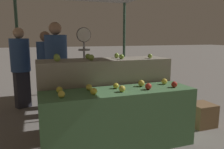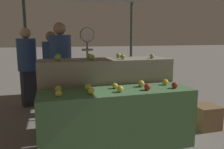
# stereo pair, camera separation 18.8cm
# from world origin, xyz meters

# --- Properties ---
(ground_plane) EXTENTS (60.00, 60.00, 0.00)m
(ground_plane) POSITION_xyz_m (0.00, 0.00, 0.00)
(ground_plane) COLOR slate
(display_counter_front) EXTENTS (1.95, 0.55, 0.77)m
(display_counter_front) POSITION_xyz_m (0.00, 0.00, 0.38)
(display_counter_front) COLOR #4C7A4C
(display_counter_front) RESTS_ON ground_plane
(display_counter_back) EXTENTS (1.95, 0.55, 1.10)m
(display_counter_back) POSITION_xyz_m (0.00, 0.60, 0.55)
(display_counter_back) COLOR gray
(display_counter_back) RESTS_ON ground_plane
(apple_front_0) EXTENTS (0.08, 0.08, 0.08)m
(apple_front_0) POSITION_xyz_m (-0.72, -0.11, 0.81)
(apple_front_0) COLOR yellow
(apple_front_0) RESTS_ON display_counter_front
(apple_front_1) EXTENTS (0.08, 0.08, 0.08)m
(apple_front_1) POSITION_xyz_m (-0.36, -0.11, 0.81)
(apple_front_1) COLOR gold
(apple_front_1) RESTS_ON display_counter_front
(apple_front_2) EXTENTS (0.08, 0.08, 0.08)m
(apple_front_2) POSITION_xyz_m (-0.00, -0.10, 0.81)
(apple_front_2) COLOR gold
(apple_front_2) RESTS_ON display_counter_front
(apple_front_3) EXTENTS (0.08, 0.08, 0.08)m
(apple_front_3) POSITION_xyz_m (0.36, -0.10, 0.81)
(apple_front_3) COLOR #B72D23
(apple_front_3) RESTS_ON display_counter_front
(apple_front_4) EXTENTS (0.08, 0.08, 0.08)m
(apple_front_4) POSITION_xyz_m (0.74, -0.10, 0.81)
(apple_front_4) COLOR #AD281E
(apple_front_4) RESTS_ON display_counter_front
(apple_front_5) EXTENTS (0.08, 0.08, 0.08)m
(apple_front_5) POSITION_xyz_m (-0.72, 0.12, 0.80)
(apple_front_5) COLOR gold
(apple_front_5) RESTS_ON display_counter_front
(apple_front_6) EXTENTS (0.08, 0.08, 0.08)m
(apple_front_6) POSITION_xyz_m (-0.36, 0.12, 0.81)
(apple_front_6) COLOR yellow
(apple_front_6) RESTS_ON display_counter_front
(apple_front_7) EXTENTS (0.07, 0.07, 0.07)m
(apple_front_7) POSITION_xyz_m (-0.01, 0.10, 0.80)
(apple_front_7) COLOR gold
(apple_front_7) RESTS_ON display_counter_front
(apple_front_8) EXTENTS (0.09, 0.09, 0.09)m
(apple_front_8) POSITION_xyz_m (0.36, 0.10, 0.81)
(apple_front_8) COLOR gold
(apple_front_8) RESTS_ON display_counter_front
(apple_front_9) EXTENTS (0.08, 0.08, 0.08)m
(apple_front_9) POSITION_xyz_m (0.73, 0.11, 0.81)
(apple_front_9) COLOR yellow
(apple_front_9) RESTS_ON display_counter_front
(apple_back_0) EXTENTS (0.09, 0.09, 0.09)m
(apple_back_0) POSITION_xyz_m (-0.70, 0.50, 1.15)
(apple_back_0) COLOR #8EB247
(apple_back_0) RESTS_ON display_counter_back
(apple_back_1) EXTENTS (0.08, 0.08, 0.08)m
(apple_back_1) POSITION_xyz_m (-0.23, 0.48, 1.14)
(apple_back_1) COLOR #8EB247
(apple_back_1) RESTS_ON display_counter_back
(apple_back_2) EXTENTS (0.07, 0.07, 0.07)m
(apple_back_2) POSITION_xyz_m (0.23, 0.50, 1.14)
(apple_back_2) COLOR #7AA338
(apple_back_2) RESTS_ON display_counter_back
(apple_back_3) EXTENTS (0.07, 0.07, 0.07)m
(apple_back_3) POSITION_xyz_m (0.70, 0.48, 1.14)
(apple_back_3) COLOR #8EB247
(apple_back_3) RESTS_ON display_counter_back
(apple_back_4) EXTENTS (0.09, 0.09, 0.09)m
(apple_back_4) POSITION_xyz_m (-0.68, 0.70, 1.15)
(apple_back_4) COLOR #7AA338
(apple_back_4) RESTS_ON display_counter_back
(apple_back_5) EXTENTS (0.08, 0.08, 0.08)m
(apple_back_5) POSITION_xyz_m (-0.23, 0.71, 1.14)
(apple_back_5) COLOR #84AD3D
(apple_back_5) RESTS_ON display_counter_back
(apple_back_6) EXTENTS (0.08, 0.08, 0.08)m
(apple_back_6) POSITION_xyz_m (0.23, 0.71, 1.14)
(apple_back_6) COLOR #8EB247
(apple_back_6) RESTS_ON display_counter_back
(produce_scale) EXTENTS (0.25, 0.20, 1.59)m
(produce_scale) POSITION_xyz_m (-0.17, 1.23, 1.14)
(produce_scale) COLOR #99999E
(produce_scale) RESTS_ON ground_plane
(person_vendor_at_scale) EXTENTS (0.52, 0.52, 1.68)m
(person_vendor_at_scale) POSITION_xyz_m (-0.61, 1.52, 0.96)
(person_vendor_at_scale) COLOR #2D2D38
(person_vendor_at_scale) RESTS_ON ground_plane
(person_customer_left) EXTENTS (0.50, 0.50, 1.61)m
(person_customer_left) POSITION_xyz_m (-1.25, 2.20, 0.92)
(person_customer_left) COLOR #2D2D38
(person_customer_left) RESTS_ON ground_plane
(person_customer_right) EXTENTS (0.47, 0.47, 1.54)m
(person_customer_right) POSITION_xyz_m (-0.77, 2.01, 0.88)
(person_customer_right) COLOR #2D2D38
(person_customer_right) RESTS_ON ground_plane
(wooden_crate_side) EXTENTS (0.37, 0.37, 0.37)m
(wooden_crate_side) POSITION_xyz_m (1.52, 0.21, 0.18)
(wooden_crate_side) COLOR brown
(wooden_crate_side) RESTS_ON ground_plane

